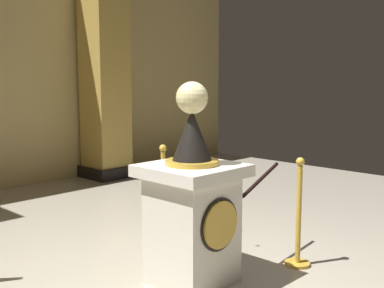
{
  "coord_description": "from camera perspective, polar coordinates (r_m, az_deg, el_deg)",
  "views": [
    {
      "loc": [
        -2.9,
        -2.68,
        1.77
      ],
      "look_at": [
        0.02,
        0.14,
        1.21
      ],
      "focal_mm": 45.88,
      "sensor_mm": 36.0,
      "label": 1
    }
  ],
  "objects": [
    {
      "name": "column_right",
      "position": [
        8.75,
        -10.12,
        8.52
      ],
      "size": [
        0.78,
        0.78,
        3.82
      ],
      "color": "black",
      "rests_on": "ground_plane"
    },
    {
      "name": "velvet_rope",
      "position": [
        4.97,
        3.94,
        -3.6
      ],
      "size": [
        0.93,
        0.96,
        0.22
      ],
      "color": "black"
    },
    {
      "name": "stanchion_far",
      "position": [
        5.46,
        -3.34,
        -7.1
      ],
      "size": [
        0.24,
        0.24,
        1.04
      ],
      "color": "gold",
      "rests_on": "ground_plane"
    },
    {
      "name": "stanchion_near",
      "position": [
        4.77,
        12.26,
        -9.54
      ],
      "size": [
        0.24,
        0.24,
        1.04
      ],
      "color": "gold",
      "rests_on": "ground_plane"
    },
    {
      "name": "ground_plane",
      "position": [
        4.33,
        1.16,
        -16.3
      ],
      "size": [
        11.48,
        11.48,
        0.0
      ],
      "primitive_type": "plane",
      "color": "#B2A893"
    },
    {
      "name": "pedestal_clock",
      "position": [
        4.2,
        0.05,
        -7.37
      ],
      "size": [
        0.76,
        0.76,
        1.73
      ],
      "color": "silver",
      "rests_on": "ground_plane"
    }
  ]
}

